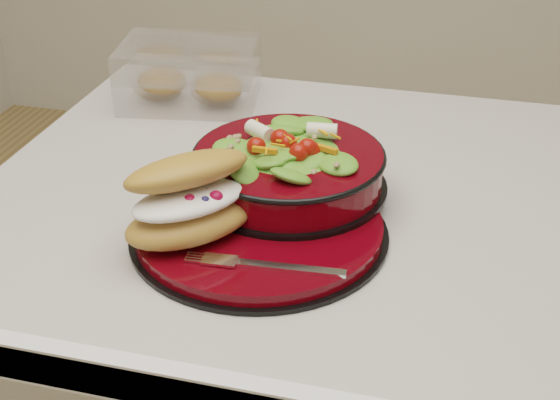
% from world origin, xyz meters
% --- Properties ---
extents(dinner_plate, '(0.30, 0.30, 0.02)m').
position_xyz_m(dinner_plate, '(-0.23, -0.12, 0.91)').
color(dinner_plate, black).
rests_on(dinner_plate, island_counter).
extents(salad_bowl, '(0.24, 0.24, 0.10)m').
position_xyz_m(salad_bowl, '(-0.22, -0.04, 0.96)').
color(salad_bowl, black).
rests_on(salad_bowl, dinner_plate).
extents(croissant, '(0.16, 0.18, 0.09)m').
position_xyz_m(croissant, '(-0.29, -0.17, 0.96)').
color(croissant, '#BC8439').
rests_on(croissant, dinner_plate).
extents(fork, '(0.15, 0.03, 0.00)m').
position_xyz_m(fork, '(-0.20, -0.21, 0.92)').
color(fork, silver).
rests_on(fork, dinner_plate).
extents(pastry_box, '(0.23, 0.19, 0.09)m').
position_xyz_m(pastry_box, '(-0.45, 0.24, 0.95)').
color(pastry_box, white).
rests_on(pastry_box, island_counter).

